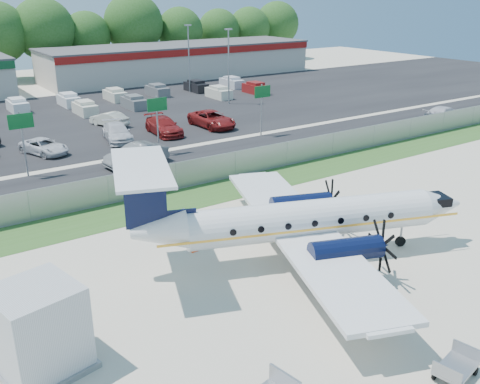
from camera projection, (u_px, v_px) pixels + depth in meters
ground at (306, 269)px, 27.10m from camera, size 170.00×170.00×0.00m
grass_verge at (191, 198)px, 36.40m from camera, size 170.00×4.00×0.02m
access_road at (147, 171)px, 41.82m from camera, size 170.00×8.00×0.02m
parking_lot at (65, 121)px, 58.10m from camera, size 170.00×32.00×0.02m
perimeter_fence at (176, 176)px, 37.60m from camera, size 120.00×0.06×1.99m
building_east at (180, 60)px, 87.88m from camera, size 44.40×12.40×5.24m
sign_left at (22, 130)px, 39.38m from camera, size 1.80×0.26×5.00m
sign_mid at (157, 113)px, 45.16m from camera, size 1.80×0.26×5.00m
sign_right at (262, 99)px, 50.94m from camera, size 1.80×0.26×5.00m
light_pole_ne at (229, 61)px, 65.22m from camera, size 0.90×0.35×9.09m
light_pole_se at (189, 54)px, 72.97m from camera, size 0.90×0.35×9.09m
aircraft at (303, 219)px, 27.40m from camera, size 18.72×18.23×5.75m
baggage_cart_far at (456, 367)px, 19.32m from camera, size 1.97×1.42×0.94m
service_container at (39, 332)px, 19.41m from camera, size 3.61×3.61×3.38m
cone_nose at (354, 218)px, 32.53m from camera, size 0.35×0.35×0.49m
cone_starboard_wing at (193, 246)px, 28.88m from camera, size 0.39×0.39×0.55m
road_car_mid at (137, 165)px, 43.39m from camera, size 5.39×2.38×1.72m
road_car_east at (443, 122)px, 57.64m from camera, size 6.26×3.43×1.72m
parked_car_b at (45, 154)px, 46.30m from camera, size 3.80×5.29×1.34m
parked_car_c at (118, 141)px, 50.44m from camera, size 3.34×5.88×1.61m
parked_car_d at (164, 134)px, 52.71m from camera, size 2.81×5.93×1.67m
parked_car_e at (212, 127)px, 55.53m from camera, size 2.97×6.13×1.68m
parked_car_g at (110, 126)px, 55.94m from camera, size 3.06×4.81×1.50m
far_parking_rows at (52, 113)px, 61.98m from camera, size 56.00×10.00×1.60m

